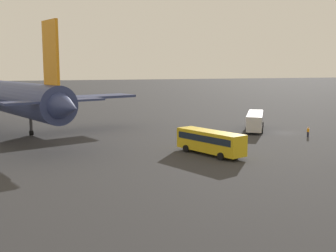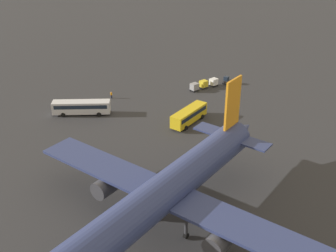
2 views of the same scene
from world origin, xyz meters
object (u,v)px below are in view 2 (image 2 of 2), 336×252
baggage_tug (227,80)px  cargo_cart_white (214,82)px  shuttle_bus_near (81,107)px  shuttle_bus_far (189,115)px  cargo_cart_yellow (204,84)px  airplane (159,196)px  worker_person (111,95)px  cargo_cart_grey (194,87)px

baggage_tug → cargo_cart_white: (4.01, -0.56, 0.25)m
shuttle_bus_near → shuttle_bus_far: (-17.60, 16.90, 0.02)m
baggage_tug → cargo_cart_yellow: 7.18m
airplane → shuttle_bus_far: airplane is taller
airplane → shuttle_bus_far: 36.31m
worker_person → cargo_cart_yellow: size_ratio=0.80×
worker_person → cargo_cart_white: 27.11m
shuttle_bus_near → cargo_cart_yellow: bearing=-153.3°
airplane → shuttle_bus_far: size_ratio=4.78×
cargo_cart_yellow → cargo_cart_grey: same height
baggage_tug → worker_person: size_ratio=1.56×
shuttle_bus_far → worker_person: (7.88, -21.41, -1.05)m
shuttle_bus_near → cargo_cart_white: shuttle_bus_near is taller
cargo_cart_yellow → baggage_tug: bearing=173.4°
worker_person → cargo_cart_grey: 21.17m
shuttle_bus_near → cargo_cart_grey: shuttle_bus_near is taller
cargo_cart_yellow → cargo_cart_grey: (3.12, 0.20, 0.00)m
shuttle_bus_far → baggage_tug: size_ratio=4.01×
airplane → baggage_tug: size_ratio=19.16×
airplane → shuttle_bus_near: airplane is taller
cargo_cart_grey → shuttle_bus_far: bearing=49.3°
airplane → worker_person: bearing=-128.8°
worker_person → cargo_cart_yellow: 24.04m
baggage_tug → airplane: bearing=19.0°
baggage_tug → cargo_cart_grey: (10.25, -0.62, 0.25)m
shuttle_bus_far → baggage_tug: shuttle_bus_far is taller
worker_person → cargo_cart_grey: bearing=159.0°
shuttle_bus_far → cargo_cart_white: (-18.13, -13.77, -0.73)m
shuttle_bus_near → baggage_tug: size_ratio=4.54×
airplane → cargo_cart_yellow: (-39.45, -40.46, -5.45)m
baggage_tug → cargo_cart_grey: 10.27m
shuttle_bus_near → worker_person: size_ratio=7.08×
worker_person → baggage_tug: bearing=164.7°
cargo_cart_white → cargo_cart_yellow: bearing=-4.9°
cargo_cart_yellow → shuttle_bus_far: bearing=43.1°
cargo_cart_white → worker_person: bearing=-16.4°
airplane → cargo_cart_grey: size_ratio=23.83×
cargo_cart_grey → worker_person: bearing=-21.0°
shuttle_bus_far → cargo_cart_yellow: size_ratio=4.99×
cargo_cart_white → cargo_cart_yellow: (3.12, -0.27, 0.00)m
worker_person → cargo_cart_white: bearing=163.6°
shuttle_bus_far → cargo_cart_white: bearing=-163.8°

